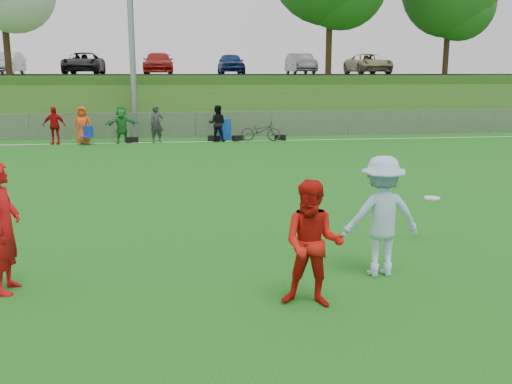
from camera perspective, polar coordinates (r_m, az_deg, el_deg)
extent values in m
plane|color=#155912|center=(9.36, -1.38, -7.93)|extent=(120.00, 120.00, 0.00)
cube|color=white|center=(26.96, -5.90, 5.02)|extent=(60.00, 0.10, 0.01)
cube|color=gray|center=(28.88, -6.09, 6.66)|extent=(58.00, 0.02, 1.20)
cube|color=gray|center=(28.83, -6.12, 7.94)|extent=(58.00, 0.04, 0.04)
cylinder|color=gray|center=(29.75, -12.44, 17.02)|extent=(0.30, 0.30, 12.00)
cube|color=#2A5919|center=(39.80, -6.72, 9.34)|extent=(120.00, 18.00, 3.00)
cube|color=black|center=(41.76, -6.85, 11.57)|extent=(120.00, 12.00, 0.10)
cylinder|color=black|center=(35.11, -23.95, 16.71)|extent=(0.36, 0.36, 7.50)
cylinder|color=black|center=(34.69, 7.40, 18.48)|extent=(0.36, 0.36, 8.50)
cylinder|color=black|center=(38.84, 18.68, 16.15)|extent=(0.36, 0.36, 7.00)
sphere|color=#185215|center=(38.91, 19.78, 17.10)|extent=(4.20, 4.20, 4.20)
imported|color=#A9AAAF|center=(42.21, -23.71, 11.73)|extent=(1.52, 4.37, 1.44)
imported|color=black|center=(41.19, -16.85, 12.23)|extent=(2.39, 5.18, 1.44)
imported|color=maroon|center=(40.77, -9.72, 12.57)|extent=(2.02, 4.96, 1.44)
imported|color=navy|center=(40.95, -2.54, 12.72)|extent=(1.70, 4.23, 1.44)
imported|color=slate|center=(41.74, 4.48, 12.68)|extent=(1.52, 4.37, 1.44)
imported|color=#989267|center=(43.10, 11.14, 12.47)|extent=(2.39, 5.18, 1.44)
imported|color=#B40C0D|center=(27.38, -19.54, 6.29)|extent=(1.01, 0.47, 1.69)
imported|color=#E54A15|center=(27.17, -16.96, 6.42)|extent=(0.84, 0.55, 1.69)
imported|color=#22802E|center=(26.96, -13.28, 6.57)|extent=(1.65, 0.94, 1.69)
imported|color=#2D2E30|center=(26.86, -9.90, 6.69)|extent=(0.71, 0.57, 1.69)
imported|color=black|center=(26.92, -3.90, 6.85)|extent=(0.95, 0.81, 1.69)
cube|color=black|center=(27.09, -12.29, 5.12)|extent=(0.60, 0.39, 0.26)
cube|color=black|center=(27.08, -4.21, 5.35)|extent=(0.61, 0.55, 0.26)
cube|color=black|center=(27.18, -1.81, 5.40)|extent=(0.62, 0.49, 0.26)
cube|color=black|center=(27.48, 2.43, 5.47)|extent=(0.59, 0.37, 0.26)
imported|color=red|center=(9.03, -23.97, -3.26)|extent=(0.48, 0.72, 1.94)
imported|color=red|center=(7.82, 5.73, -5.19)|extent=(1.03, 0.92, 1.77)
imported|color=#A4C8E4|center=(9.17, 12.44, -2.38)|extent=(1.23, 0.71, 1.91)
cylinder|color=white|center=(11.20, 17.20, -0.57)|extent=(0.29, 0.29, 0.03)
cylinder|color=#0F42A7|center=(27.74, -3.20, 6.29)|extent=(0.79, 0.79, 1.01)
cube|color=#0D2C95|center=(26.73, -16.58, 5.32)|extent=(0.57, 0.57, 0.05)
cube|color=#0D2C95|center=(26.91, -16.42, 5.87)|extent=(0.46, 0.16, 0.46)
imported|color=#2E2E30|center=(27.10, 0.47, 6.16)|extent=(1.97, 1.00, 0.99)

